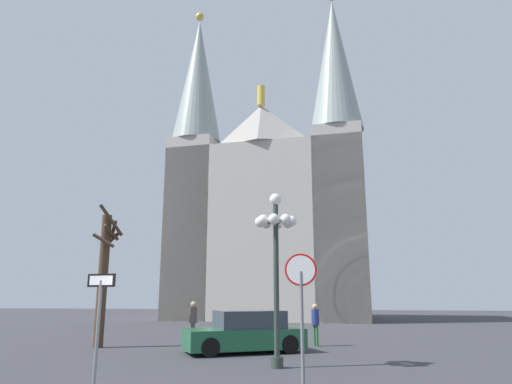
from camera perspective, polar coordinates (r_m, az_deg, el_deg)
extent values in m
cube|color=#ADA89E|center=(41.49, 2.09, -5.46)|extent=(17.59, 12.03, 14.62)
pyramid|color=#ADA89E|center=(39.62, 0.66, 8.45)|extent=(6.01, 2.48, 3.50)
cylinder|color=gold|center=(40.65, 0.65, 11.93)|extent=(0.70, 0.70, 1.80)
cube|color=#ADA89E|center=(40.25, -7.84, -4.44)|extent=(4.36, 4.36, 15.58)
cone|color=gray|center=(44.50, -7.27, 13.78)|extent=(4.44, 4.44, 12.55)
sphere|color=gold|center=(47.85, -7.03, 20.95)|extent=(0.80, 0.80, 0.80)
cube|color=#ADA89E|center=(37.45, 10.60, -3.72)|extent=(4.36, 4.36, 15.58)
cone|color=gray|center=(41.99, 9.79, 15.59)|extent=(4.44, 4.44, 12.55)
cylinder|color=slate|center=(10.61, 5.80, -16.75)|extent=(0.08, 0.08, 2.55)
cylinder|color=red|center=(10.60, 5.64, -9.67)|extent=(0.74, 0.07, 0.73)
cylinder|color=white|center=(10.58, 5.63, -9.66)|extent=(0.65, 0.03, 0.65)
cylinder|color=slate|center=(9.92, -19.29, -17.10)|extent=(0.07, 0.07, 2.31)
cube|color=black|center=(9.89, -18.79, -10.43)|extent=(0.67, 0.17, 0.26)
cube|color=white|center=(9.87, -18.84, -10.43)|extent=(0.56, 0.13, 0.18)
cylinder|color=#2D3833|center=(13.68, 2.56, -11.38)|extent=(0.16, 0.16, 4.71)
cylinder|color=#2D3833|center=(13.80, 2.65, -20.56)|extent=(0.36, 0.36, 0.30)
sphere|color=white|center=(13.97, 2.45, -0.93)|extent=(0.36, 0.36, 0.36)
sphere|color=white|center=(13.80, 4.44, -3.66)|extent=(0.33, 0.33, 0.33)
cylinder|color=#2D3833|center=(13.82, 3.46, -3.68)|extent=(0.05, 0.47, 0.05)
sphere|color=white|center=(14.14, 3.99, -3.88)|extent=(0.33, 0.33, 0.33)
cylinder|color=#2D3833|center=(14.00, 3.25, -3.80)|extent=(0.37, 0.37, 0.05)
sphere|color=white|center=(14.31, 2.71, -4.01)|extent=(0.33, 0.33, 0.33)
cylinder|color=#2D3833|center=(14.08, 2.60, -3.86)|extent=(0.47, 0.05, 0.05)
sphere|color=white|center=(14.22, 1.30, -3.96)|extent=(0.33, 0.33, 0.33)
cylinder|color=#2D3833|center=(14.03, 1.88, -3.84)|extent=(0.37, 0.37, 0.05)
sphere|color=white|center=(13.91, 0.54, -3.77)|extent=(0.33, 0.33, 0.33)
cylinder|color=#2D3833|center=(13.88, 1.51, -3.74)|extent=(0.05, 0.47, 0.05)
sphere|color=white|center=(13.57, 0.90, -3.53)|extent=(0.33, 0.33, 0.33)
cylinder|color=#2D3833|center=(13.71, 1.70, -3.62)|extent=(0.37, 0.37, 0.05)
sphere|color=white|center=(13.39, 2.24, -3.40)|extent=(0.33, 0.33, 0.33)
cylinder|color=#2D3833|center=(13.62, 2.36, -3.56)|extent=(0.47, 0.05, 0.05)
sphere|color=white|center=(13.49, 3.73, -3.45)|extent=(0.33, 0.33, 0.33)
cylinder|color=#2D3833|center=(13.67, 3.10, -3.58)|extent=(0.37, 0.37, 0.05)
cylinder|color=#473323|center=(19.85, -18.65, -10.33)|extent=(0.39, 0.39, 5.29)
cylinder|color=#473323|center=(19.55, -18.56, -5.78)|extent=(0.90, 0.39, 0.60)
cylinder|color=#473323|center=(19.61, -17.69, -3.38)|extent=(0.84, 0.89, 1.26)
cylinder|color=#473323|center=(19.73, -17.66, -4.83)|extent=(0.45, 0.75, 0.64)
cylinder|color=#473323|center=(20.09, -17.43, -4.55)|extent=(0.56, 0.61, 0.77)
cylinder|color=#473323|center=(20.21, -17.55, -5.64)|extent=(0.79, 0.41, 0.58)
cube|color=#1E5B38|center=(17.24, -1.56, -17.86)|extent=(4.58, 3.62, 0.69)
cube|color=#333D47|center=(17.26, -0.85, -15.66)|extent=(2.86, 2.57, 0.63)
cylinder|color=black|center=(16.08, -5.77, -18.79)|extent=(0.67, 0.50, 0.64)
cylinder|color=black|center=(17.68, -7.09, -18.22)|extent=(0.67, 0.50, 0.64)
cylinder|color=black|center=(17.00, 4.21, -18.50)|extent=(0.67, 0.50, 0.64)
cylinder|color=black|center=(18.51, 2.08, -18.05)|extent=(0.67, 0.50, 0.64)
cylinder|color=#33663F|center=(19.49, 7.65, -17.41)|extent=(0.12, 0.12, 0.83)
cylinder|color=#33663F|center=(19.61, 7.34, -17.39)|extent=(0.12, 0.12, 0.83)
cylinder|color=navy|center=(19.50, 7.43, -15.28)|extent=(0.32, 0.32, 0.62)
sphere|color=tan|center=(19.49, 7.39, -14.04)|extent=(0.22, 0.22, 0.22)
cylinder|color=#594C47|center=(20.20, -8.02, -17.17)|extent=(0.12, 0.12, 0.87)
cylinder|color=#594C47|center=(20.05, -7.86, -17.21)|extent=(0.12, 0.12, 0.87)
cylinder|color=#594C47|center=(20.08, -7.87, -15.03)|extent=(0.32, 0.32, 0.65)
sphere|color=tan|center=(20.07, -7.83, -13.76)|extent=(0.24, 0.24, 0.24)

